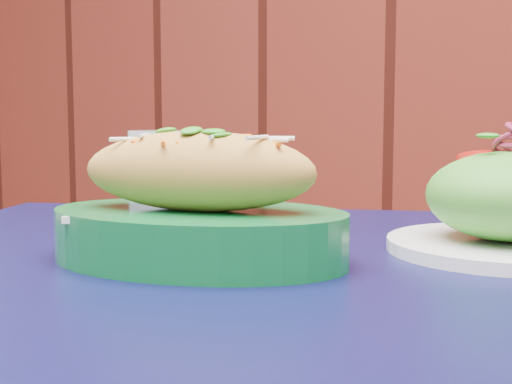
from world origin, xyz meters
The scene contains 4 objects.
cafe_table centered at (-0.42, 1.64, 0.66)m, with size 1.04×1.04×0.75m.
banh_mi_basket centered at (-0.47, 1.64, 0.80)m, with size 0.30×0.23×0.12m.
salad_plate centered at (-0.24, 1.83, 0.80)m, with size 0.23×0.23×0.12m.
water_glass centered at (-0.64, 1.80, 0.81)m, with size 0.07×0.07×0.11m, color silver.
Camera 1 is at (-0.10, 1.13, 0.88)m, focal length 50.00 mm.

